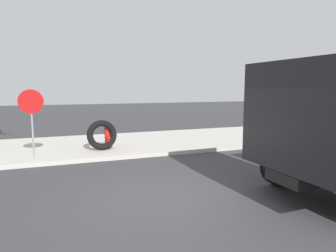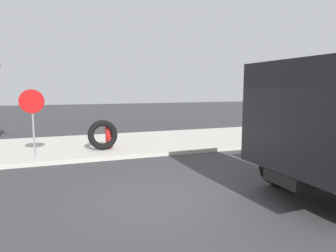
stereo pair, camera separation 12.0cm
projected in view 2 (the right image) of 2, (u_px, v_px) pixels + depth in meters
ground_plane at (167, 200)px, 6.47m from camera, size 80.00×80.00×0.00m
sidewalk_curb at (116, 144)px, 12.53m from camera, size 36.00×5.00×0.15m
fire_hydrant at (109, 136)px, 11.27m from camera, size 0.27×0.62×0.90m
loose_tire at (103, 135)px, 10.95m from camera, size 1.14×0.47×1.14m
stop_sign at (32, 111)px, 9.33m from camera, size 0.76×0.08×2.27m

